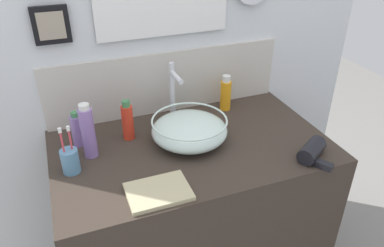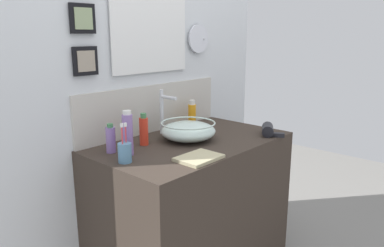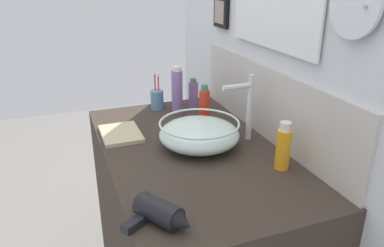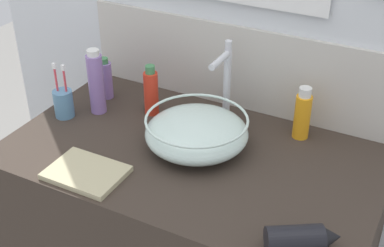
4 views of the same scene
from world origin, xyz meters
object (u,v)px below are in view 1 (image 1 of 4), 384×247
(glass_bowl_sink, at_px, (189,130))
(hand_towel, at_px, (158,192))
(shampoo_bottle, at_px, (88,132))
(hair_drier, at_px, (314,150))
(spray_bottle, at_px, (128,121))
(faucet, at_px, (173,88))
(toothbrush_cup, at_px, (70,160))
(soap_dispenser, at_px, (77,130))
(lotion_bottle, at_px, (226,94))

(glass_bowl_sink, distance_m, hand_towel, 0.34)
(glass_bowl_sink, bearing_deg, shampoo_bottle, 173.80)
(hair_drier, distance_m, spray_bottle, 0.74)
(faucet, height_order, hand_towel, faucet)
(glass_bowl_sink, distance_m, toothbrush_cup, 0.47)
(glass_bowl_sink, bearing_deg, hair_drier, -33.58)
(soap_dispenser, bearing_deg, spray_bottle, -6.40)
(faucet, relative_size, lotion_bottle, 1.56)
(glass_bowl_sink, xyz_separation_m, faucet, (-0.00, 0.20, 0.10))
(hair_drier, xyz_separation_m, lotion_bottle, (-0.15, 0.47, 0.05))
(shampoo_bottle, bearing_deg, spray_bottle, 23.73)
(faucet, distance_m, shampoo_bottle, 0.42)
(spray_bottle, xyz_separation_m, shampoo_bottle, (-0.16, -0.07, 0.03))
(glass_bowl_sink, bearing_deg, spray_bottle, 153.09)
(glass_bowl_sink, bearing_deg, hand_towel, -128.56)
(spray_bottle, bearing_deg, soap_dispenser, 173.60)
(faucet, bearing_deg, hand_towel, -114.49)
(lotion_bottle, bearing_deg, hand_towel, -135.04)
(faucet, height_order, shampoo_bottle, faucet)
(glass_bowl_sink, height_order, shampoo_bottle, shampoo_bottle)
(toothbrush_cup, bearing_deg, lotion_bottle, 18.12)
(toothbrush_cup, xyz_separation_m, spray_bottle, (0.24, 0.15, 0.03))
(faucet, bearing_deg, toothbrush_cup, -153.65)
(faucet, height_order, lotion_bottle, faucet)
(lotion_bottle, bearing_deg, glass_bowl_sink, -141.70)
(glass_bowl_sink, relative_size, toothbrush_cup, 1.62)
(glass_bowl_sink, relative_size, spray_bottle, 1.77)
(glass_bowl_sink, distance_m, spray_bottle, 0.25)
(hair_drier, distance_m, hand_towel, 0.61)
(hair_drier, distance_m, soap_dispenser, 0.92)
(faucet, distance_m, toothbrush_cup, 0.53)
(soap_dispenser, height_order, lotion_bottle, lotion_bottle)
(soap_dispenser, relative_size, spray_bottle, 0.86)
(toothbrush_cup, bearing_deg, glass_bowl_sink, 4.23)
(toothbrush_cup, distance_m, spray_bottle, 0.29)
(spray_bottle, relative_size, hand_towel, 0.82)
(soap_dispenser, bearing_deg, shampoo_bottle, -70.03)
(soap_dispenser, height_order, hand_towel, soap_dispenser)
(hair_drier, xyz_separation_m, spray_bottle, (-0.63, 0.38, 0.05))
(toothbrush_cup, xyz_separation_m, lotion_bottle, (0.72, 0.24, 0.03))
(lotion_bottle, height_order, hand_towel, lotion_bottle)
(soap_dispenser, xyz_separation_m, hand_towel, (0.21, -0.40, -0.06))
(toothbrush_cup, bearing_deg, hair_drier, -15.04)
(glass_bowl_sink, distance_m, lotion_bottle, 0.33)
(hair_drier, xyz_separation_m, shampoo_bottle, (-0.79, 0.31, 0.08))
(shampoo_bottle, distance_m, hand_towel, 0.37)
(hand_towel, bearing_deg, spray_bottle, 92.25)
(soap_dispenser, xyz_separation_m, lotion_bottle, (0.68, 0.07, 0.01))
(hand_towel, bearing_deg, faucet, 65.51)
(glass_bowl_sink, xyz_separation_m, hair_drier, (0.40, -0.27, -0.02))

